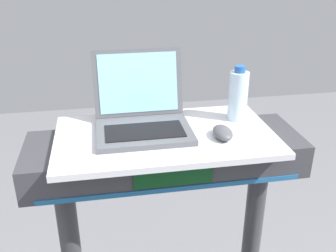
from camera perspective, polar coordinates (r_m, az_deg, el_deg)
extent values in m
cube|color=#38383D|center=(1.28, -0.40, -4.18)|extent=(0.90, 0.28, 0.11)
cube|color=#0C3F19|center=(1.16, 0.83, -7.54)|extent=(0.24, 0.01, 0.06)
cube|color=#1E598C|center=(1.18, 0.80, -9.36)|extent=(0.81, 0.00, 0.02)
cube|color=silver|center=(1.25, -0.41, -1.57)|extent=(0.70, 0.40, 0.02)
cube|color=#515459|center=(1.24, -3.56, -0.84)|extent=(0.30, 0.23, 0.02)
cube|color=black|center=(1.22, -3.48, -0.74)|extent=(0.25, 0.12, 0.00)
cube|color=#515459|center=(1.32, -4.43, 6.39)|extent=(0.30, 0.06, 0.22)
cube|color=#8CCCF2|center=(1.32, -4.41, 6.37)|extent=(0.27, 0.05, 0.19)
ellipsoid|color=#4C4C51|center=(1.22, 8.08, -0.97)|extent=(0.06, 0.10, 0.03)
cylinder|color=silver|center=(1.34, 10.30, 4.36)|extent=(0.07, 0.07, 0.17)
cylinder|color=#2659A5|center=(1.31, 10.61, 8.27)|extent=(0.04, 0.04, 0.02)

